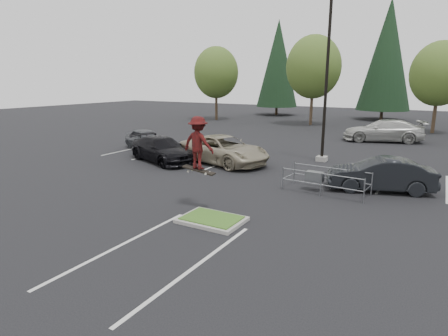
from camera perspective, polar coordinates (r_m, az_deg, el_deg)
The scene contains 16 objects.
ground at distance 13.32m, azimuth -1.86°, elevation -8.15°, with size 120.00×120.00×0.00m, color black.
grass_median at distance 13.29m, azimuth -1.86°, elevation -7.83°, with size 2.20×1.60×0.16m.
stall_lines at distance 18.98m, azimuth 4.30°, elevation -1.62°, with size 22.62×17.60×0.01m.
light_pole at distance 23.33m, azimuth 15.31°, elevation 12.05°, with size 0.70×0.60×10.12m.
decid_a at distance 47.43m, azimuth -1.19°, elevation 14.10°, with size 5.44×5.44×8.91m.
decid_b at distance 42.95m, azimuth 13.46°, elevation 14.46°, with size 5.89×5.89×9.64m.
decid_c at distance 40.35m, azimuth 29.97°, elevation 12.08°, with size 5.12×5.12×8.38m.
conif_a at distance 54.59m, azimuth 8.21°, elevation 15.45°, with size 5.72×5.72×13.00m.
conif_b at distance 51.53m, azimuth 23.60°, elevation 15.50°, with size 6.38×6.38×14.50m.
cart_corral at distance 17.21m, azimuth 14.01°, elevation -1.33°, with size 3.72×1.57×1.03m.
skateboarder at distance 14.09m, azimuth -3.93°, elevation 3.78°, with size 1.32×0.78×2.18m.
car_l_tan at distance 22.38m, azimuth -0.16°, elevation 2.84°, with size 2.73×5.91×1.64m, color gray.
car_l_black at distance 23.16m, azimuth -9.56°, elevation 2.85°, with size 2.12×5.21×1.51m, color black.
car_l_grey at distance 27.36m, azimuth -11.78°, elevation 4.29°, with size 1.73×4.31×1.47m, color #414347.
car_r_charc at distance 18.11m, azimuth 22.66°, elevation -0.92°, with size 1.58×4.55×1.50m, color black.
car_far_silver at distance 32.98m, azimuth 23.24°, elevation 5.25°, with size 2.49×6.12×1.77m, color #B5B5AF.
Camera 1 is at (6.59, -10.52, 4.85)m, focal length 30.00 mm.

